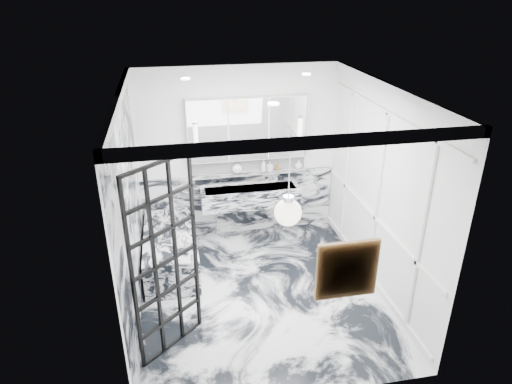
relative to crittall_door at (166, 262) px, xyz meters
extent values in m
plane|color=silver|center=(1.21, 0.76, -1.14)|extent=(3.60, 3.60, 0.00)
plane|color=white|center=(1.21, 0.76, 1.66)|extent=(3.60, 3.60, 0.00)
plane|color=white|center=(1.21, 2.56, 0.26)|extent=(3.60, 0.00, 3.60)
plane|color=white|center=(1.21, -1.04, 0.26)|extent=(3.60, 0.00, 3.60)
plane|color=white|center=(-0.39, 0.76, 0.26)|extent=(0.00, 3.60, 3.60)
plane|color=white|center=(2.81, 0.76, 0.26)|extent=(0.00, 3.60, 3.60)
cube|color=silver|center=(1.21, 2.54, -0.62)|extent=(3.18, 0.05, 1.05)
cube|color=silver|center=(-0.38, 0.76, 0.20)|extent=(0.02, 3.56, 2.68)
cube|color=white|center=(2.79, 0.76, 0.16)|extent=(0.03, 3.40, 2.30)
imported|color=#8C5919|center=(1.61, 2.47, 0.05)|extent=(0.11, 0.11, 0.21)
imported|color=#4C4C51|center=(1.71, 2.47, 0.03)|extent=(0.10, 0.10, 0.17)
imported|color=silver|center=(2.20, 2.47, 0.02)|extent=(0.13, 0.13, 0.15)
sphere|color=white|center=(1.17, 2.47, 0.02)|extent=(0.16, 0.16, 0.16)
cylinder|color=#8C5919|center=(1.84, 2.47, 0.00)|extent=(0.04, 0.04, 0.10)
cylinder|color=silver|center=(0.26, 1.12, -0.53)|extent=(0.08, 0.08, 0.12)
cube|color=gold|center=(1.65, -1.00, 0.36)|extent=(0.49, 0.05, 0.49)
sphere|color=white|center=(1.19, -0.58, 0.78)|extent=(0.26, 0.26, 0.26)
cube|color=silver|center=(1.36, 2.32, -0.41)|extent=(1.60, 0.45, 0.30)
cube|color=silver|center=(1.36, 2.48, -0.07)|extent=(1.90, 0.14, 0.04)
cube|color=white|center=(1.36, 2.54, 0.06)|extent=(1.90, 0.03, 0.23)
cube|color=white|center=(1.36, 2.49, 0.68)|extent=(1.90, 0.16, 1.00)
cylinder|color=white|center=(0.54, 2.39, 0.64)|extent=(0.07, 0.07, 0.40)
cylinder|color=white|center=(2.18, 2.39, 0.64)|extent=(0.07, 0.07, 0.40)
cube|color=silver|center=(0.03, 1.66, -0.87)|extent=(0.75, 1.65, 0.55)
camera|label=1|loc=(0.16, -4.27, 2.75)|focal=32.00mm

